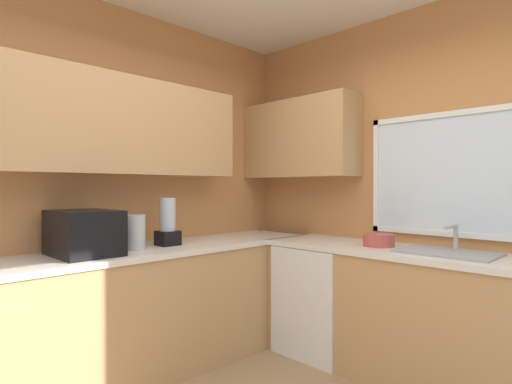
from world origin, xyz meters
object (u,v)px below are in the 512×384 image
object	(u,v)px
bowl	(379,240)
sink_assembly	(447,252)
microwave	(84,233)
kettle	(135,232)
blender_appliance	(168,224)
dishwasher	(322,298)

from	to	relation	value
bowl	sink_assembly	bearing A→B (deg)	0.75
microwave	sink_assembly	world-z (taller)	microwave
kettle	blender_appliance	distance (m)	0.28
bowl	blender_appliance	xyz separation A→B (m)	(-1.15, -1.09, 0.12)
sink_assembly	blender_appliance	distance (m)	1.98
microwave	bowl	distance (m)	2.07
dishwasher	kettle	distance (m)	1.60
blender_appliance	dishwasher	bearing A→B (deg)	58.09
kettle	blender_appliance	world-z (taller)	blender_appliance
kettle	bowl	xyz separation A→B (m)	(1.13, 1.37, -0.08)
dishwasher	sink_assembly	world-z (taller)	sink_assembly
dishwasher	sink_assembly	distance (m)	1.10
dishwasher	kettle	world-z (taller)	kettle
dishwasher	sink_assembly	xyz separation A→B (m)	(0.98, 0.04, 0.49)
bowl	blender_appliance	distance (m)	1.59
sink_assembly	bowl	size ratio (longest dim) A/B	2.61
bowl	blender_appliance	bearing A→B (deg)	-136.56
kettle	bowl	bearing A→B (deg)	50.45
bowl	kettle	bearing A→B (deg)	-129.55
kettle	sink_assembly	bearing A→B (deg)	40.31
dishwasher	bowl	bearing A→B (deg)	3.50
microwave	sink_assembly	xyz separation A→B (m)	(1.64, 1.73, -0.13)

